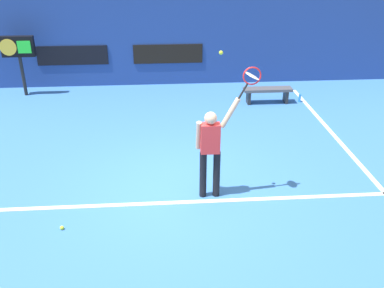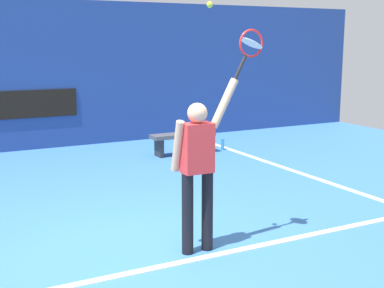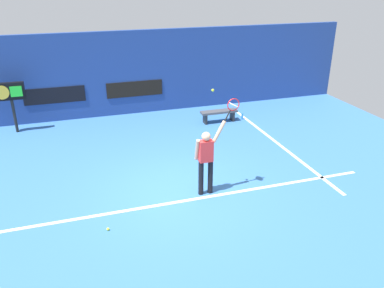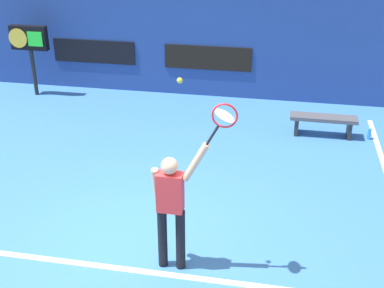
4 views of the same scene
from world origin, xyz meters
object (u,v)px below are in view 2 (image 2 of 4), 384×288
object	(u,v)px
court_bench	(183,138)
water_bottle	(223,144)
tennis_player	(198,164)
tennis_racket	(250,46)
tennis_ball	(210,5)

from	to	relation	value
court_bench	water_bottle	xyz separation A→B (m)	(0.97, 0.00, -0.22)
tennis_player	court_bench	bearing A→B (deg)	65.12
tennis_player	water_bottle	distance (m)	5.82
water_bottle	court_bench	bearing A→B (deg)	180.00
tennis_player	water_bottle	size ratio (longest dim) A/B	8.10
tennis_racket	water_bottle	distance (m)	5.84
water_bottle	tennis_player	bearing A→B (deg)	-123.72
tennis_player	tennis_ball	bearing A→B (deg)	-2.23
tennis_ball	water_bottle	size ratio (longest dim) A/B	0.28
tennis_player	tennis_ball	world-z (taller)	tennis_ball
tennis_racket	water_bottle	size ratio (longest dim) A/B	2.56
tennis_player	court_bench	distance (m)	5.32
tennis_player	tennis_ball	distance (m)	1.71
tennis_player	tennis_racket	size ratio (longest dim) A/B	3.17
tennis_racket	court_bench	world-z (taller)	tennis_racket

